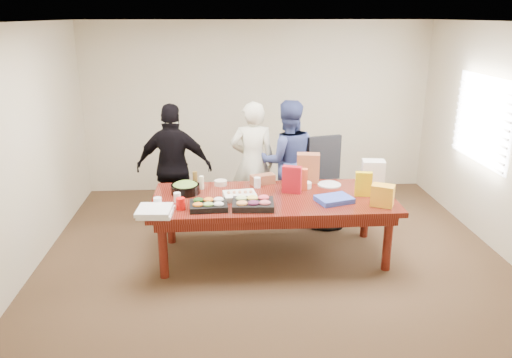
{
  "coord_description": "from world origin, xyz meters",
  "views": [
    {
      "loc": [
        -0.59,
        -5.44,
        2.77
      ],
      "look_at": [
        -0.19,
        0.1,
        0.94
      ],
      "focal_mm": 35.06,
      "sensor_mm": 36.0,
      "label": 1
    }
  ],
  "objects": [
    {
      "name": "sheet_cake",
      "position": [
        -0.39,
        -0.02,
        0.78
      ],
      "size": [
        0.4,
        0.32,
        0.06
      ],
      "primitive_type": "cube",
      "rotation": [
        0.0,
        0.0,
        0.13
      ],
      "color": "silver",
      "rests_on": "conference_table"
    },
    {
      "name": "clear_cup_a",
      "position": [
        -1.3,
        -0.26,
        0.81
      ],
      "size": [
        0.11,
        0.11,
        0.12
      ],
      "primitive_type": "cylinder",
      "rotation": [
        0.0,
        0.0,
        0.26
      ],
      "color": "white",
      "rests_on": "conference_table"
    },
    {
      "name": "ranch_bottle",
      "position": [
        -0.84,
        0.34,
        0.83
      ],
      "size": [
        0.07,
        0.07,
        0.16
      ],
      "primitive_type": "cylinder",
      "rotation": [
        0.0,
        0.0,
        -0.33
      ],
      "color": "#FAF6C7",
      "rests_on": "conference_table"
    },
    {
      "name": "ceiling",
      "position": [
        0.0,
        0.0,
        2.71
      ],
      "size": [
        5.5,
        5.0,
        0.02
      ],
      "primitive_type": "cube",
      "color": "white",
      "rests_on": "wall_back"
    },
    {
      "name": "mayo_jar",
      "position": [
        -0.16,
        0.35,
        0.81
      ],
      "size": [
        0.1,
        0.1,
        0.13
      ],
      "primitive_type": "cylinder",
      "rotation": [
        0.0,
        0.0,
        -0.22
      ],
      "color": "white",
      "rests_on": "conference_table"
    },
    {
      "name": "chip_bag_yellow",
      "position": [
        1.05,
        -0.03,
        0.89
      ],
      "size": [
        0.2,
        0.11,
        0.29
      ],
      "primitive_type": "cube",
      "rotation": [
        0.0,
        0.0,
        -0.18
      ],
      "color": "#DCBA0A",
      "rests_on": "conference_table"
    },
    {
      "name": "red_cup",
      "position": [
        -1.05,
        -0.32,
        0.82
      ],
      "size": [
        0.12,
        0.12,
        0.13
      ],
      "primitive_type": "cylinder",
      "rotation": [
        0.0,
        0.0,
        0.33
      ],
      "color": "red",
      "rests_on": "conference_table"
    },
    {
      "name": "chip_bag_red",
      "position": [
        0.23,
        0.13,
        0.91
      ],
      "size": [
        0.24,
        0.16,
        0.33
      ],
      "primitive_type": "cube",
      "rotation": [
        0.0,
        0.0,
        -0.34
      ],
      "color": "#A8121C",
      "rests_on": "conference_table"
    },
    {
      "name": "salad_bowl",
      "position": [
        -1.03,
        0.2,
        0.81
      ],
      "size": [
        0.36,
        0.36,
        0.11
      ],
      "primitive_type": "cylinder",
      "rotation": [
        0.0,
        0.0,
        0.07
      ],
      "color": "black",
      "rests_on": "conference_table"
    },
    {
      "name": "chip_bag_blue",
      "position": [
        0.67,
        -0.21,
        0.78
      ],
      "size": [
        0.45,
        0.39,
        0.06
      ],
      "primitive_type": "cube",
      "rotation": [
        0.0,
        0.0,
        0.31
      ],
      "color": "blue",
      "rests_on": "conference_table"
    },
    {
      "name": "clear_cup_b",
      "position": [
        -1.1,
        -0.09,
        0.81
      ],
      "size": [
        0.09,
        0.09,
        0.11
      ],
      "primitive_type": "cylinder",
      "rotation": [
        0.0,
        0.0,
        -0.16
      ],
      "color": "white",
      "rests_on": "conference_table"
    },
    {
      "name": "dip_bowl_b",
      "position": [
        -0.61,
        0.47,
        0.78
      ],
      "size": [
        0.2,
        0.2,
        0.06
      ],
      "primitive_type": "cylinder",
      "rotation": [
        0.0,
        0.0,
        0.34
      ],
      "color": "beige",
      "rests_on": "conference_table"
    },
    {
      "name": "pizza_box_upper",
      "position": [
        -1.31,
        -0.47,
        0.81
      ],
      "size": [
        0.38,
        0.38,
        0.04
      ],
      "primitive_type": "cube",
      "rotation": [
        0.0,
        0.0,
        -0.07
      ],
      "color": "white",
      "rests_on": "pizza_box_lower"
    },
    {
      "name": "wall_front",
      "position": [
        0.0,
        -2.5,
        1.35
      ],
      "size": [
        5.5,
        0.04,
        2.7
      ],
      "primitive_type": "cube",
      "color": "beige",
      "rests_on": "floor"
    },
    {
      "name": "grocery_bag_yellow",
      "position": [
        1.18,
        -0.36,
        0.87
      ],
      "size": [
        0.29,
        0.26,
        0.24
      ],
      "primitive_type": "cube",
      "rotation": [
        0.0,
        0.0,
        -0.47
      ],
      "color": "#FAAA23",
      "rests_on": "conference_table"
    },
    {
      "name": "mustard_bottle",
      "position": [
        0.23,
        0.46,
        0.83
      ],
      "size": [
        0.06,
        0.06,
        0.15
      ],
      "primitive_type": "cylinder",
      "rotation": [
        0.0,
        0.0,
        0.19
      ],
      "color": "yellow",
      "rests_on": "conference_table"
    },
    {
      "name": "person_center",
      "position": [
        -0.17,
        1.13,
        0.84
      ],
      "size": [
        0.63,
        0.43,
        1.68
      ],
      "primitive_type": "imported",
      "rotation": [
        0.0,
        0.0,
        3.1
      ],
      "color": "beige",
      "rests_on": "floor"
    },
    {
      "name": "pizza_box_lower",
      "position": [
        -1.3,
        -0.45,
        0.77
      ],
      "size": [
        0.38,
        0.38,
        0.04
      ],
      "primitive_type": "cube",
      "rotation": [
        0.0,
        0.0,
        -0.08
      ],
      "color": "white",
      "rests_on": "conference_table"
    },
    {
      "name": "chip_bag_orange",
      "position": [
        0.35,
        0.22,
        0.88
      ],
      "size": [
        0.18,
        0.09,
        0.27
      ],
      "primitive_type": "cube",
      "rotation": [
        0.0,
        0.0,
        -0.07
      ],
      "color": "#EB6132",
      "rests_on": "conference_table"
    },
    {
      "name": "veggie_tray",
      "position": [
        -0.75,
        -0.31,
        0.78
      ],
      "size": [
        0.42,
        0.34,
        0.06
      ],
      "primitive_type": "cube",
      "rotation": [
        0.0,
        0.0,
        0.05
      ],
      "color": "black",
      "rests_on": "conference_table"
    },
    {
      "name": "grocery_bag_white",
      "position": [
        1.3,
        0.41,
        0.9
      ],
      "size": [
        0.3,
        0.24,
        0.29
      ],
      "primitive_type": "cube",
      "rotation": [
        0.0,
        0.0,
        -0.16
      ],
      "color": "white",
      "rests_on": "conference_table"
    },
    {
      "name": "conference_table",
      "position": [
        0.0,
        0.0,
        0.38
      ],
      "size": [
        2.8,
        1.2,
        0.75
      ],
      "primitive_type": "cube",
      "color": "#4C1C0F",
      "rests_on": "floor"
    },
    {
      "name": "plate_a",
      "position": [
        0.74,
        0.37,
        0.76
      ],
      "size": [
        0.37,
        0.37,
        0.02
      ],
      "primitive_type": "cylinder",
      "rotation": [
        0.0,
        0.0,
        -0.34
      ],
      "color": "silver",
      "rests_on": "conference_table"
    },
    {
      "name": "dressing_bottle",
      "position": [
        -0.92,
        0.46,
        0.84
      ],
      "size": [
        0.08,
        0.08,
        0.19
      ],
      "primitive_type": "cylinder",
      "rotation": [
        0.0,
        0.0,
        -0.33
      ],
      "color": "brown",
      "rests_on": "conference_table"
    },
    {
      "name": "floor",
      "position": [
        0.0,
        0.0,
        -0.01
      ],
      "size": [
        5.5,
        5.0,
        0.02
      ],
      "primitive_type": "cube",
      "color": "#47301E",
      "rests_on": "ground"
    },
    {
      "name": "fruit_tray",
      "position": [
        -0.26,
        -0.31,
        0.78
      ],
      "size": [
        0.48,
        0.38,
        0.07
      ],
      "primitive_type": "cube",
      "rotation": [
        0.0,
        0.0,
        -0.07
      ],
      "color": "black",
      "rests_on": "conference_table"
    },
    {
      "name": "kraft_bag",
      "position": [
        0.49,
        0.52,
        0.93
      ],
      "size": [
        0.3,
        0.21,
        0.37
      ],
      "primitive_type": "cube",
      "rotation": [
        0.0,
        0.0,
        -0.16
      ],
      "color": "#9B5536",
      "rests_on": "conference_table"
    },
    {
      "name": "wall_right",
      "position": [
        2.75,
        0.0,
        1.35
      ],
      "size": [
        0.04,
        5.0,
        2.7
      ],
      "primitive_type": "cube",
      "color": "beige",
      "rests_on": "floor"
    },
    {
      "name": "dip_bowl_a",
      "position": [
        0.42,
        0.3,
        0.78
      ],
      "size": [
        0.21,
        0.21,
        0.07
      ],
      "primitive_type": "cylinder",
      "rotation": [
        0.0,
        0.0,
        -0.27
      ],
      "color": "silver",
      "rests_on": "conference_table"
    },
    {
      "name": "bread_loaf",
      "position": [
        -0.08,
        0.48,
        0.81
      ],
      "size": [
        0.33,
        0.22,
        0.12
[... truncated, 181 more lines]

